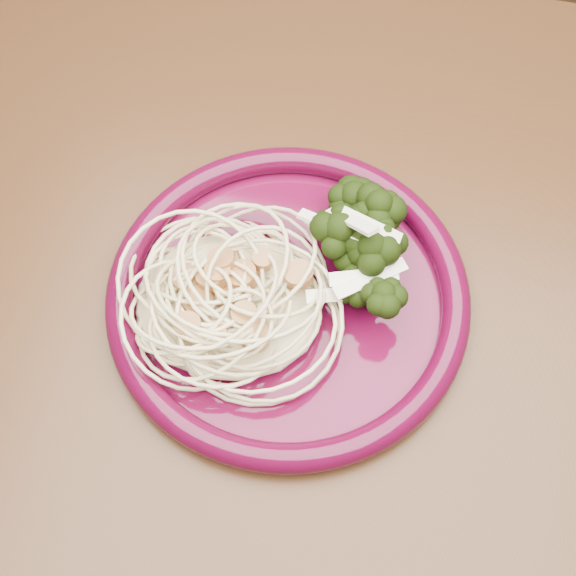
# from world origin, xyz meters

# --- Properties ---
(dining_table) EXTENTS (1.20, 0.80, 0.75)m
(dining_table) POSITION_xyz_m (0.00, 0.00, 0.65)
(dining_table) COLOR #472814
(dining_table) RESTS_ON ground
(dinner_plate) EXTENTS (0.33, 0.33, 0.02)m
(dinner_plate) POSITION_xyz_m (0.02, 0.06, 0.76)
(dinner_plate) COLOR #490622
(dinner_plate) RESTS_ON dining_table
(spaghetti_pile) EXTENTS (0.16, 0.15, 0.03)m
(spaghetti_pile) POSITION_xyz_m (-0.02, 0.04, 0.77)
(spaghetti_pile) COLOR beige
(spaghetti_pile) RESTS_ON dinner_plate
(scallop_cluster) EXTENTS (0.14, 0.14, 0.03)m
(scallop_cluster) POSITION_xyz_m (-0.02, 0.04, 0.80)
(scallop_cluster) COLOR #B87D42
(scallop_cluster) RESTS_ON spaghetti_pile
(broccoli_pile) EXTENTS (0.12, 0.15, 0.04)m
(broccoli_pile) POSITION_xyz_m (0.06, 0.08, 0.78)
(broccoli_pile) COLOR black
(broccoli_pile) RESTS_ON dinner_plate
(onion_garnish) EXTENTS (0.08, 0.10, 0.05)m
(onion_garnish) POSITION_xyz_m (0.06, 0.08, 0.81)
(onion_garnish) COLOR white
(onion_garnish) RESTS_ON broccoli_pile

